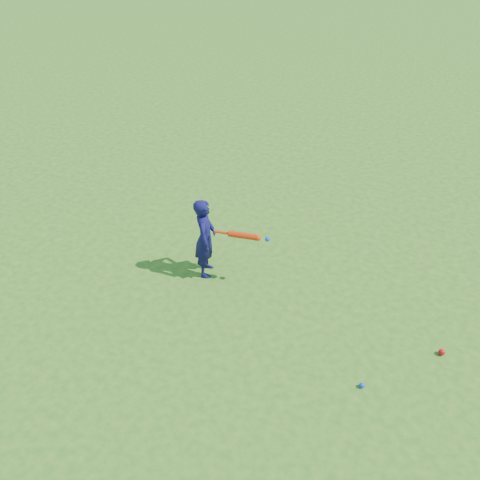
{
  "coord_description": "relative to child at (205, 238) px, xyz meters",
  "views": [
    {
      "loc": [
        2.34,
        -4.77,
        4.91
      ],
      "look_at": [
        -0.02,
        0.65,
        0.66
      ],
      "focal_mm": 40.0,
      "sensor_mm": 36.0,
      "label": 1
    }
  ],
  "objects": [
    {
      "name": "bat_swing",
      "position": [
        0.59,
        0.05,
        0.17
      ],
      "size": [
        0.75,
        0.18,
        0.09
      ],
      "rotation": [
        0.0,
        0.0,
        0.16
      ],
      "color": "red",
      "rests_on": "ground"
    },
    {
      "name": "ground_ball_red",
      "position": [
        3.32,
        -0.29,
        -0.56
      ],
      "size": [
        0.08,
        0.08,
        0.08
      ],
      "primitive_type": "sphere",
      "color": "red",
      "rests_on": "ground"
    },
    {
      "name": "ground_ball_blue",
      "position": [
        2.54,
        -1.16,
        -0.57
      ],
      "size": [
        0.06,
        0.06,
        0.06
      ],
      "primitive_type": "sphere",
      "color": "#0C34D8",
      "rests_on": "ground"
    },
    {
      "name": "child",
      "position": [
        0.0,
        0.0,
        0.0
      ],
      "size": [
        0.42,
        0.51,
        1.21
      ],
      "primitive_type": "imported",
      "rotation": [
        0.0,
        0.0,
        1.91
      ],
      "color": "#110E45",
      "rests_on": "ground"
    },
    {
      "name": "ground",
      "position": [
        0.52,
        -0.57,
        -0.6
      ],
      "size": [
        80.0,
        80.0,
        0.0
      ],
      "primitive_type": "plane",
      "color": "#316618",
      "rests_on": "ground"
    }
  ]
}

